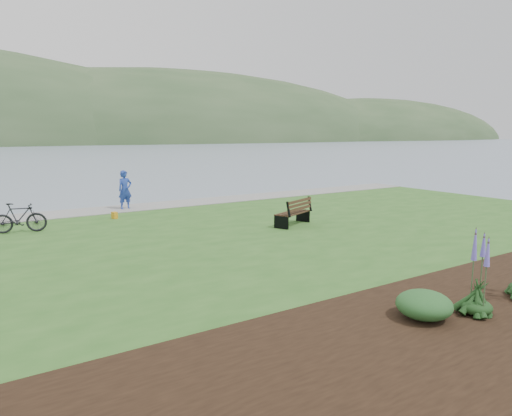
% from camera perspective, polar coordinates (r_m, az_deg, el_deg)
% --- Properties ---
extents(ground, '(600.00, 600.00, 0.00)m').
position_cam_1_polar(ground, '(17.10, -4.43, -4.15)').
color(ground, slate).
rests_on(ground, ground).
extents(lawn, '(34.00, 20.00, 0.40)m').
position_cam_1_polar(lawn, '(15.37, -0.88, -4.90)').
color(lawn, '#2D5C20').
rests_on(lawn, ground).
extents(shoreline_path, '(34.00, 2.20, 0.03)m').
position_cam_1_polar(shoreline_path, '(23.22, -12.58, 0.28)').
color(shoreline_path, gray).
rests_on(shoreline_path, lawn).
extents(far_hillside, '(580.00, 80.00, 38.00)m').
position_cam_1_polar(far_hillside, '(186.78, -24.44, 7.30)').
color(far_hillside, '#324D2B').
rests_on(far_hillside, ground).
extents(park_bench, '(1.90, 1.34, 1.10)m').
position_cam_1_polar(park_bench, '(17.90, 4.92, -0.46)').
color(park_bench, '#301F12').
rests_on(park_bench, lawn).
extents(person, '(0.87, 0.66, 2.17)m').
position_cam_1_polar(person, '(22.46, -16.07, 2.60)').
color(person, '#213B99').
rests_on(person, lawn).
extents(bicycle_b, '(0.97, 1.90, 1.10)m').
position_cam_1_polar(bicycle_b, '(18.63, -27.48, -1.09)').
color(bicycle_b, black).
rests_on(bicycle_b, lawn).
extents(pannier, '(0.23, 0.30, 0.28)m').
position_cam_1_polar(pannier, '(20.23, -17.27, -0.87)').
color(pannier, orange).
rests_on(pannier, lawn).
extents(echium_4, '(0.62, 0.62, 2.01)m').
position_cam_1_polar(echium_4, '(10.01, 26.03, -7.81)').
color(echium_4, black).
rests_on(echium_4, garden_bed).
extents(shrub_0, '(1.07, 1.07, 0.54)m').
position_cam_1_polar(shrub_0, '(9.57, 20.27, -11.28)').
color(shrub_0, '#1E4C21').
rests_on(shrub_0, garden_bed).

